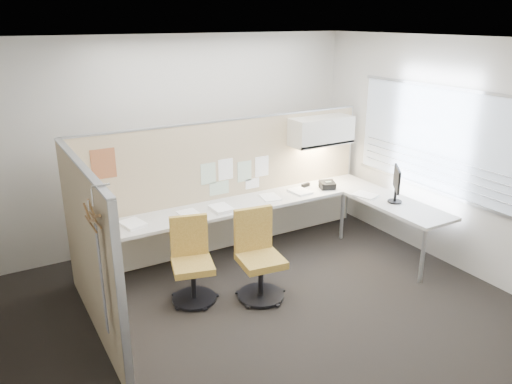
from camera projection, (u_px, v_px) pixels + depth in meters
floor at (252, 313)px, 5.36m from camera, size 5.50×4.50×0.01m
ceiling at (251, 40)px, 4.43m from camera, size 5.50×4.50×0.01m
wall_back at (169, 142)px, 6.73m from camera, size 5.50×0.02×2.80m
wall_front at (433, 292)px, 3.06m from camera, size 5.50×0.02×2.80m
wall_right at (444, 153)px, 6.20m from camera, size 0.02×4.50×2.80m
window_pane at (444, 141)px, 6.14m from camera, size 0.01×2.80×1.30m
partition_back at (228, 186)px, 6.63m from camera, size 4.10×0.06×1.75m
partition_left at (90, 252)px, 4.76m from camera, size 0.06×2.20×1.75m
desk at (271, 211)px, 6.52m from camera, size 4.00×2.07×0.73m
overhead_bin at (321, 131)px, 6.89m from camera, size 0.90×0.36×0.38m
task_light_strip at (321, 146)px, 6.96m from camera, size 0.60×0.06×0.02m
pinned_papers at (235, 174)px, 6.59m from camera, size 1.01×0.00×0.47m
poster at (103, 164)px, 5.67m from camera, size 0.28×0.00×0.35m
chair_left at (192, 263)px, 5.49m from camera, size 0.53×0.55×0.93m
chair_right at (258, 258)px, 5.55m from camera, size 0.53×0.54×1.00m
monitor at (396, 183)px, 6.36m from camera, size 0.29×0.36×0.46m
phone at (327, 185)px, 6.95m from camera, size 0.26×0.25×0.12m
stapler at (306, 185)px, 7.03m from camera, size 0.14×0.07×0.05m
tape_dispenser at (323, 186)px, 7.00m from camera, size 0.10×0.07×0.06m
coat_hook at (95, 229)px, 3.90m from camera, size 0.18×0.42×1.27m
paper_stack_0 at (133, 224)px, 5.74m from camera, size 0.29×0.34×0.03m
paper_stack_1 at (189, 214)px, 6.05m from camera, size 0.24×0.31×0.02m
paper_stack_2 at (221, 209)px, 6.17m from camera, size 0.24×0.30×0.05m
paper_stack_3 at (270, 197)px, 6.62m from camera, size 0.28×0.34×0.01m
paper_stack_4 at (300, 191)px, 6.81m from camera, size 0.25×0.31×0.03m
paper_stack_5 at (365, 195)px, 6.67m from camera, size 0.31×0.36×0.02m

